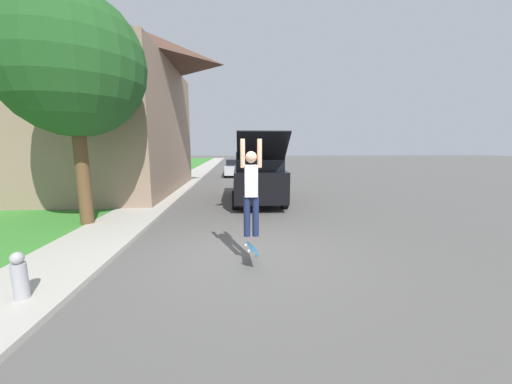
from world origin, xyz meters
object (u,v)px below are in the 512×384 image
at_px(lawn_tree_near, 72,66).
at_px(car_down_street, 237,167).
at_px(suv_parked, 257,175).
at_px(fire_hydrant, 20,276).
at_px(skateboarder, 251,187).
at_px(skateboard, 252,248).

distance_m(lawn_tree_near, car_down_street, 15.10).
distance_m(suv_parked, fire_hydrant, 8.73).
bearing_deg(car_down_street, fire_hydrant, -99.59).
height_order(lawn_tree_near, skateboarder, lawn_tree_near).
bearing_deg(fire_hydrant, car_down_street, 80.41).
relative_size(suv_parked, car_down_street, 1.37).
bearing_deg(skateboarder, fire_hydrant, -159.28).
bearing_deg(skateboarder, skateboard, -82.29).
distance_m(suv_parked, skateboarder, 6.46).
xyz_separation_m(suv_parked, skateboard, (-0.53, -6.53, -0.79)).
xyz_separation_m(car_down_street, fire_hydrant, (-3.08, -18.21, -0.19)).
bearing_deg(suv_parked, skateboard, -94.60).
relative_size(lawn_tree_near, skateboard, 8.12).
bearing_deg(skateboard, lawn_tree_near, 147.05).
height_order(lawn_tree_near, fire_hydrant, lawn_tree_near).
height_order(lawn_tree_near, suv_parked, lawn_tree_near).
relative_size(car_down_street, skateboard, 5.31).
bearing_deg(fire_hydrant, lawn_tree_near, 105.90).
bearing_deg(skateboarder, lawn_tree_near, 147.88).
xyz_separation_m(skateboarder, skateboard, (0.01, -0.10, -1.20)).
height_order(skateboarder, fire_hydrant, skateboarder).
relative_size(lawn_tree_near, suv_parked, 1.12).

